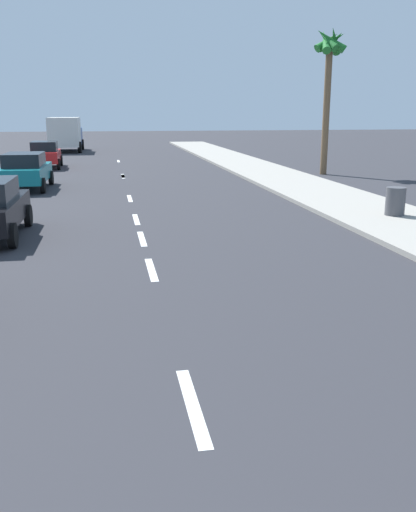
% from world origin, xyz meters
% --- Properties ---
extents(ground_plane, '(160.00, 160.00, 0.00)m').
position_xyz_m(ground_plane, '(0.00, 20.00, 0.00)').
color(ground_plane, '#2D2D33').
extents(sidewalk_strip, '(3.60, 80.00, 0.14)m').
position_xyz_m(sidewalk_strip, '(7.73, 22.00, 0.07)').
color(sidewalk_strip, '#9E998E').
rests_on(sidewalk_strip, ground).
extents(lane_stripe_2, '(0.16, 1.80, 0.01)m').
position_xyz_m(lane_stripe_2, '(0.00, 7.84, 0.00)').
color(lane_stripe_2, white).
rests_on(lane_stripe_2, ground).
extents(lane_stripe_3, '(0.16, 1.80, 0.01)m').
position_xyz_m(lane_stripe_3, '(0.00, 13.62, 0.00)').
color(lane_stripe_3, white).
rests_on(lane_stripe_3, ground).
extents(lane_stripe_4, '(0.16, 1.80, 0.01)m').
position_xyz_m(lane_stripe_4, '(0.00, 16.65, 0.00)').
color(lane_stripe_4, white).
rests_on(lane_stripe_4, ground).
extents(lane_stripe_5, '(0.16, 1.80, 0.01)m').
position_xyz_m(lane_stripe_5, '(0.00, 19.42, 0.00)').
color(lane_stripe_5, white).
rests_on(lane_stripe_5, ground).
extents(lane_stripe_6, '(0.16, 1.80, 0.01)m').
position_xyz_m(lane_stripe_6, '(0.00, 23.83, 0.00)').
color(lane_stripe_6, white).
rests_on(lane_stripe_6, ground).
extents(lane_stripe_7, '(0.16, 1.80, 0.01)m').
position_xyz_m(lane_stripe_7, '(0.00, 31.75, 0.00)').
color(lane_stripe_7, white).
rests_on(lane_stripe_7, ground).
extents(lane_stripe_8, '(0.16, 1.80, 0.01)m').
position_xyz_m(lane_stripe_8, '(0.00, 31.44, 0.00)').
color(lane_stripe_8, white).
rests_on(lane_stripe_8, ground).
extents(lane_stripe_9, '(0.16, 1.80, 0.01)m').
position_xyz_m(lane_stripe_9, '(0.00, 40.80, 0.00)').
color(lane_stripe_9, white).
rests_on(lane_stripe_9, ground).
extents(parked_car_teal, '(2.02, 4.19, 1.57)m').
position_xyz_m(parked_car_teal, '(-4.29, 27.29, 0.84)').
color(parked_car_teal, '#14727A').
rests_on(parked_car_teal, ground).
extents(parked_car_red, '(1.87, 3.91, 1.57)m').
position_xyz_m(parked_car_red, '(-4.39, 36.86, 0.83)').
color(parked_car_red, red).
rests_on(parked_car_red, ground).
extents(delivery_truck, '(2.76, 6.28, 2.80)m').
position_xyz_m(delivery_truck, '(-4.06, 50.97, 1.50)').
color(delivery_truck, '#23478C').
rests_on(delivery_truck, ground).
extents(palm_tree_far, '(1.75, 1.88, 7.55)m').
position_xyz_m(palm_tree_far, '(10.67, 30.58, 5.85)').
color(palm_tree_far, brown).
rests_on(palm_tree_far, ground).
extents(trash_bin_far, '(0.60, 0.60, 0.87)m').
position_xyz_m(trash_bin_far, '(7.98, 17.96, 0.58)').
color(trash_bin_far, '#47474C').
rests_on(trash_bin_far, sidewalk_strip).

